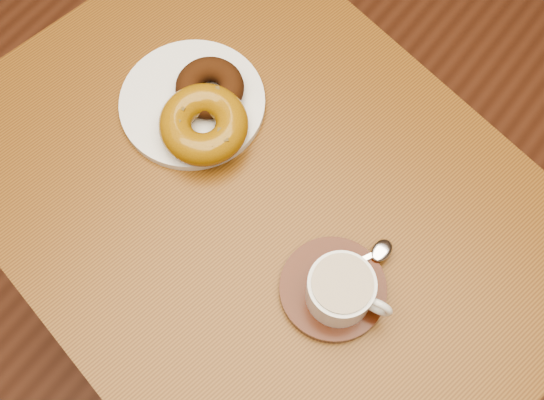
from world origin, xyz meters
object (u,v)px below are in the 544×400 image
Objects in this scene: cafe_table at (262,229)px; donut_plate at (192,103)px; saucer at (333,289)px; coffee_cup at (342,290)px.

cafe_table is 0.22m from donut_plate.
donut_plate is (-0.16, 0.05, 0.13)m from cafe_table.
donut_plate is at bearing 172.53° from cafe_table.
coffee_cup reaches higher than saucer.
cafe_table is at bearing 163.93° from saucer.
coffee_cup is at bearing -17.96° from saucer.
saucer is 1.25× the size of coffee_cup.
coffee_cup is (0.16, -0.05, 0.17)m from cafe_table.
saucer is at bearing 150.19° from coffee_cup.
saucer reaches higher than cafe_table.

